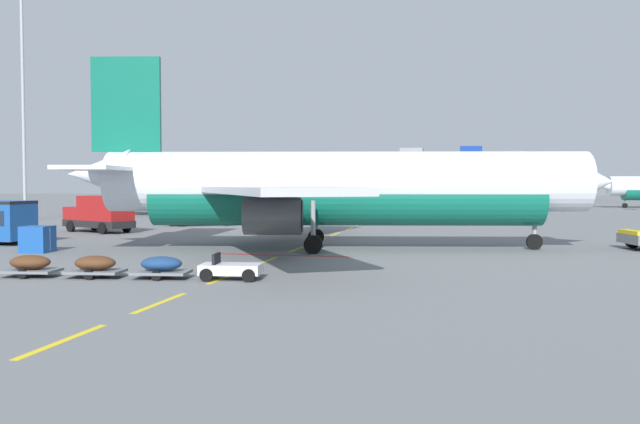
{
  "coord_description": "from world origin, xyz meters",
  "views": [
    {
      "loc": [
        28.27,
        -14.91,
        4.14
      ],
      "look_at": [
        18.63,
        29.68,
        2.21
      ],
      "focal_mm": 37.11,
      "sensor_mm": 36.0,
      "label": 1
    }
  ],
  "objects_px": {
    "catering_truck": "(205,209)",
    "baggage_train": "(129,266)",
    "airliner_far_center": "(210,184)",
    "airliner_foreground": "(337,187)",
    "apron_light_mast_near": "(23,69)",
    "ground_power_truck": "(100,213)",
    "uld_cargo_container": "(38,239)",
    "airliner_far_right": "(404,187)"
  },
  "relations": [
    {
      "from": "catering_truck",
      "to": "baggage_train",
      "type": "height_order",
      "value": "catering_truck"
    },
    {
      "from": "airliner_far_center",
      "to": "airliner_foreground",
      "type": "bearing_deg",
      "value": -60.38
    },
    {
      "from": "airliner_foreground",
      "to": "airliner_far_center",
      "type": "bearing_deg",
      "value": 119.62
    },
    {
      "from": "catering_truck",
      "to": "apron_light_mast_near",
      "type": "distance_m",
      "value": 28.94
    },
    {
      "from": "ground_power_truck",
      "to": "baggage_train",
      "type": "xyz_separation_m",
      "value": [
        16.13,
        -24.89,
        -1.11
      ]
    },
    {
      "from": "airliner_far_center",
      "to": "baggage_train",
      "type": "bearing_deg",
      "value": -71.33
    },
    {
      "from": "airliner_foreground",
      "to": "uld_cargo_container",
      "type": "xyz_separation_m",
      "value": [
        -17.38,
        -5.78,
        -3.15
      ]
    },
    {
      "from": "airliner_far_center",
      "to": "uld_cargo_container",
      "type": "relative_size",
      "value": 20.1
    },
    {
      "from": "ground_power_truck",
      "to": "apron_light_mast_near",
      "type": "height_order",
      "value": "apron_light_mast_near"
    },
    {
      "from": "airliner_far_right",
      "to": "catering_truck",
      "type": "height_order",
      "value": "airliner_far_right"
    },
    {
      "from": "uld_cargo_container",
      "to": "apron_light_mast_near",
      "type": "distance_m",
      "value": 42.85
    },
    {
      "from": "airliner_far_center",
      "to": "airliner_far_right",
      "type": "relative_size",
      "value": 1.1
    },
    {
      "from": "uld_cargo_container",
      "to": "catering_truck",
      "type": "bearing_deg",
      "value": 90.13
    },
    {
      "from": "airliner_far_center",
      "to": "airliner_far_right",
      "type": "distance_m",
      "value": 42.18
    },
    {
      "from": "ground_power_truck",
      "to": "uld_cargo_container",
      "type": "bearing_deg",
      "value": -71.75
    },
    {
      "from": "baggage_train",
      "to": "uld_cargo_container",
      "type": "height_order",
      "value": "uld_cargo_container"
    },
    {
      "from": "airliner_far_right",
      "to": "airliner_foreground",
      "type": "bearing_deg",
      "value": -87.99
    },
    {
      "from": "catering_truck",
      "to": "uld_cargo_container",
      "type": "height_order",
      "value": "catering_truck"
    },
    {
      "from": "airliner_foreground",
      "to": "baggage_train",
      "type": "xyz_separation_m",
      "value": [
        -6.51,
        -14.73,
        -3.42
      ]
    },
    {
      "from": "baggage_train",
      "to": "apron_light_mast_near",
      "type": "relative_size",
      "value": 0.41
    },
    {
      "from": "apron_light_mast_near",
      "to": "airliner_foreground",
      "type": "bearing_deg",
      "value": -31.88
    },
    {
      "from": "catering_truck",
      "to": "ground_power_truck",
      "type": "distance_m",
      "value": 11.96
    },
    {
      "from": "uld_cargo_container",
      "to": "ground_power_truck",
      "type": "bearing_deg",
      "value": 108.25
    },
    {
      "from": "apron_light_mast_near",
      "to": "airliner_far_right",
      "type": "bearing_deg",
      "value": 56.38
    },
    {
      "from": "uld_cargo_container",
      "to": "airliner_far_right",
      "type": "bearing_deg",
      "value": 80.8
    },
    {
      "from": "baggage_train",
      "to": "airliner_far_center",
      "type": "bearing_deg",
      "value": 108.67
    },
    {
      "from": "baggage_train",
      "to": "apron_light_mast_near",
      "type": "xyz_separation_m",
      "value": [
        -34.81,
        40.44,
        16.74
      ]
    },
    {
      "from": "airliner_far_right",
      "to": "baggage_train",
      "type": "relative_size",
      "value": 2.74
    },
    {
      "from": "airliner_far_center",
      "to": "catering_truck",
      "type": "height_order",
      "value": "airliner_far_center"
    },
    {
      "from": "ground_power_truck",
      "to": "baggage_train",
      "type": "relative_size",
      "value": 0.63
    },
    {
      "from": "airliner_foreground",
      "to": "ground_power_truck",
      "type": "bearing_deg",
      "value": 155.84
    },
    {
      "from": "airliner_foreground",
      "to": "ground_power_truck",
      "type": "distance_m",
      "value": 24.92
    },
    {
      "from": "uld_cargo_container",
      "to": "apron_light_mast_near",
      "type": "bearing_deg",
      "value": 127.25
    },
    {
      "from": "airliner_foreground",
      "to": "catering_truck",
      "type": "xyz_separation_m",
      "value": [
        -17.44,
        20.93,
        -2.3
      ]
    },
    {
      "from": "airliner_far_right",
      "to": "uld_cargo_container",
      "type": "relative_size",
      "value": 18.36
    },
    {
      "from": "airliner_far_center",
      "to": "airliner_far_right",
      "type": "bearing_deg",
      "value": 53.0
    },
    {
      "from": "ground_power_truck",
      "to": "apron_light_mast_near",
      "type": "distance_m",
      "value": 28.9
    },
    {
      "from": "airliner_far_center",
      "to": "catering_truck",
      "type": "xyz_separation_m",
      "value": [
        10.86,
        -28.85,
        -2.5
      ]
    },
    {
      "from": "airliner_far_right",
      "to": "uld_cargo_container",
      "type": "distance_m",
      "value": 90.46
    },
    {
      "from": "airliner_far_center",
      "to": "uld_cargo_container",
      "type": "xyz_separation_m",
      "value": [
        10.93,
        -55.57,
        -3.34
      ]
    },
    {
      "from": "airliner_foreground",
      "to": "airliner_far_right",
      "type": "relative_size",
      "value": 1.08
    },
    {
      "from": "catering_truck",
      "to": "apron_light_mast_near",
      "type": "xyz_separation_m",
      "value": [
        -23.88,
        4.77,
        15.63
      ]
    }
  ]
}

